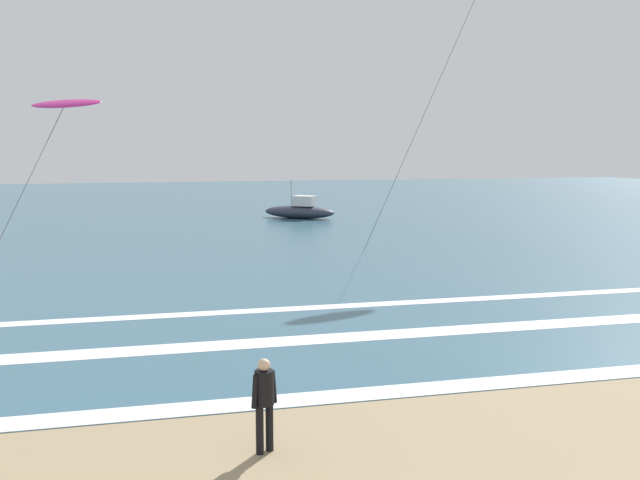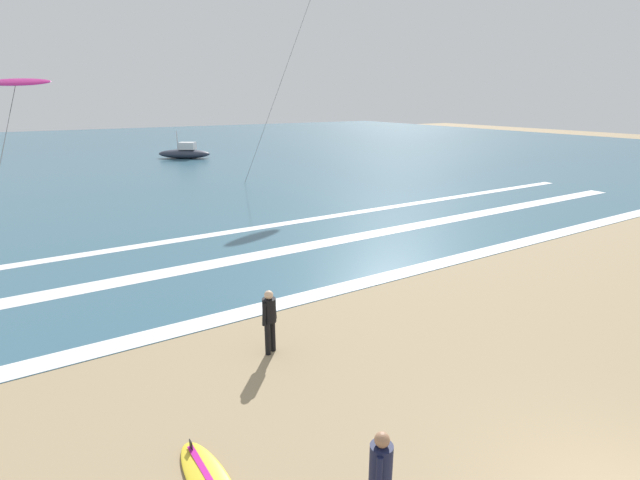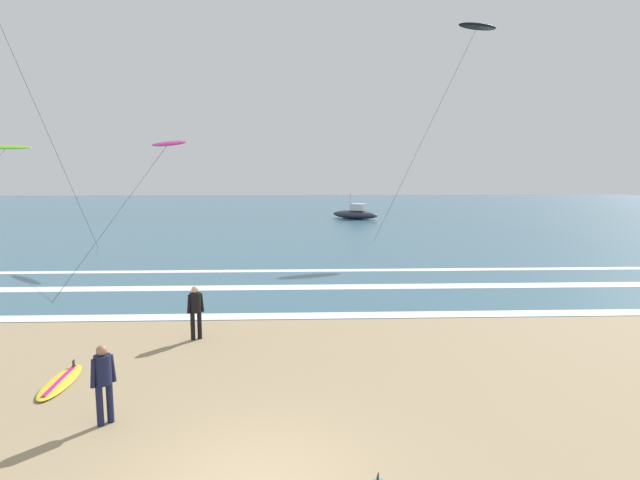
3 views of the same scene
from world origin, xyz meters
name	(u,v)px [view 1 (image 1 of 3)]	position (x,y,z in m)	size (l,w,h in m)	color
ocean_surface	(197,209)	(0.00, 54.10, 0.01)	(140.00, 90.00, 0.01)	#386075
wave_foam_shoreline	(263,402)	(-1.96, 9.50, 0.01)	(49.46, 0.76, 0.01)	white
wave_foam_mid_break	(357,337)	(1.28, 13.81, 0.01)	(46.37, 0.92, 0.01)	white
wave_foam_outer_break	(269,310)	(-0.47, 17.45, 0.01)	(50.45, 0.62, 0.01)	white
surfer_left_near	(264,397)	(-2.30, 7.22, 0.96)	(0.49, 0.32, 1.60)	black
kite_magenta_high_right	(65,105)	(-6.58, 21.62, 6.41)	(3.48, 11.43, 6.67)	#CC2384
offshore_boat	(300,211)	(6.45, 45.05, 0.55)	(5.23, 4.39, 2.70)	#2D3342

